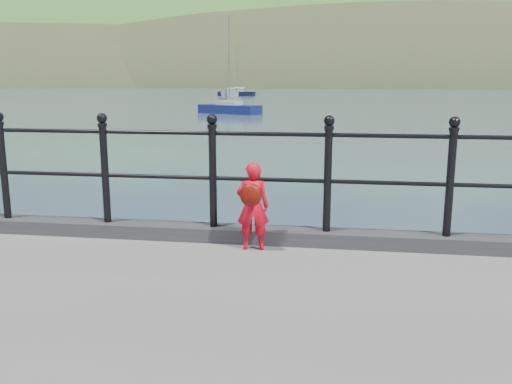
% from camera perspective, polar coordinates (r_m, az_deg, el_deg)
% --- Properties ---
extents(ground, '(600.00, 600.00, 0.00)m').
position_cam_1_polar(ground, '(6.28, 1.52, -13.64)').
color(ground, '#2D4251').
rests_on(ground, ground).
extents(kerb, '(60.00, 0.30, 0.15)m').
position_cam_1_polar(kerb, '(5.75, 1.39, -4.57)').
color(kerb, '#28282B').
rests_on(kerb, quay).
extents(railing, '(18.11, 0.11, 1.20)m').
position_cam_1_polar(railing, '(5.59, 1.42, 2.81)').
color(railing, black).
rests_on(railing, kerb).
extents(far_shore, '(830.00, 200.00, 156.00)m').
position_cam_1_polar(far_shore, '(249.20, 17.45, 5.43)').
color(far_shore, '#333A21').
rests_on(far_shore, ground).
extents(child, '(0.35, 0.31, 0.89)m').
position_cam_1_polar(child, '(5.41, -0.36, -1.42)').
color(child, red).
rests_on(child, quay).
extents(launch_white, '(2.14, 4.86, 1.83)m').
position_cam_1_polar(launch_white, '(57.57, -2.73, 10.00)').
color(launch_white, silver).
rests_on(launch_white, ground).
extents(sailboat_port, '(5.40, 3.72, 7.65)m').
position_cam_1_polar(sailboat_port, '(43.55, -2.81, 8.68)').
color(sailboat_port, navy).
rests_on(sailboat_port, ground).
extents(sailboat_left, '(6.16, 2.60, 8.50)m').
position_cam_1_polar(sailboat_left, '(90.03, -2.06, 10.28)').
color(sailboat_left, black).
rests_on(sailboat_left, ground).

